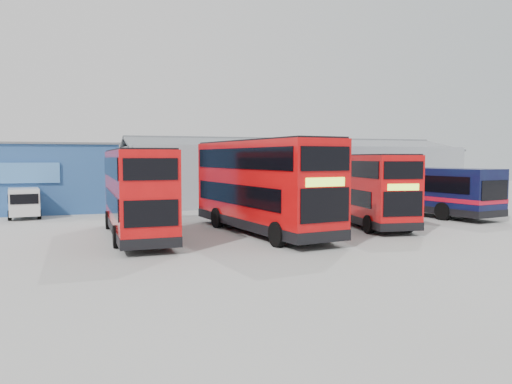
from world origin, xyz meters
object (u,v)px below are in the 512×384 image
double_decker_right (363,190)px  single_decker_blue (417,191)px  office_block (34,177)px  double_decker_left (137,194)px  maintenance_shed (290,173)px  panel_van (24,201)px  double_decker_centre (262,187)px

double_decker_right → single_decker_blue: bearing=36.9°
office_block → single_decker_blue: (26.10, -11.54, -0.93)m
double_decker_left → office_block: bearing=-69.5°
maintenance_shed → double_decker_right: bearing=-98.5°
double_decker_right → panel_van: double_decker_right is taller
double_decker_right → single_decker_blue: 7.61m
office_block → maintenance_shed: bearing=5.2°
office_block → double_decker_right: size_ratio=1.20×
double_decker_left → double_decker_centre: bearing=174.1°
single_decker_blue → office_block: bearing=-33.7°
double_decker_right → panel_van: (-19.76, 10.69, -0.99)m
office_block → maintenance_shed: maintenance_shed is taller
office_block → single_decker_blue: 28.55m
maintenance_shed → single_decker_blue: 14.18m
double_decker_left → double_decker_centre: (6.48, -0.63, 0.26)m
double_decker_right → single_decker_blue: (6.67, 3.64, -0.46)m
double_decker_centre → double_decker_right: (6.95, 1.18, -0.37)m
maintenance_shed → single_decker_blue: maintenance_shed is taller
double_decker_right → single_decker_blue: double_decker_right is taller
office_block → double_decker_centre: size_ratio=1.02×
double_decker_right → single_decker_blue: size_ratio=0.82×
office_block → single_decker_blue: office_block is taller
office_block → panel_van: 4.73m
office_block → double_decker_left: 16.84m
maintenance_shed → double_decker_left: (-16.00, -17.74, -0.39)m
double_decker_left → panel_van: (-6.33, 11.25, -1.09)m
double_decker_left → single_decker_blue: (20.10, 4.19, -0.56)m
double_decker_right → office_block: bearing=150.2°
double_decker_left → single_decker_blue: 20.54m
maintenance_shed → double_decker_left: bearing=-132.0°
double_decker_left → double_decker_right: size_ratio=1.03×
single_decker_blue → double_decker_centre: bearing=9.6°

